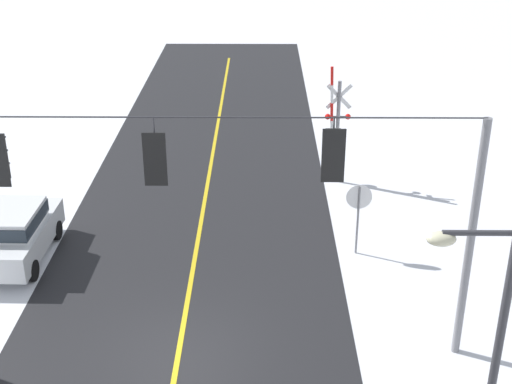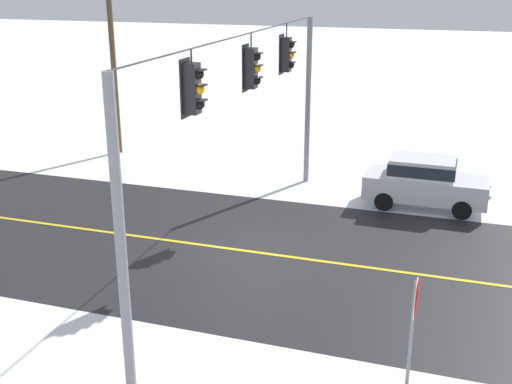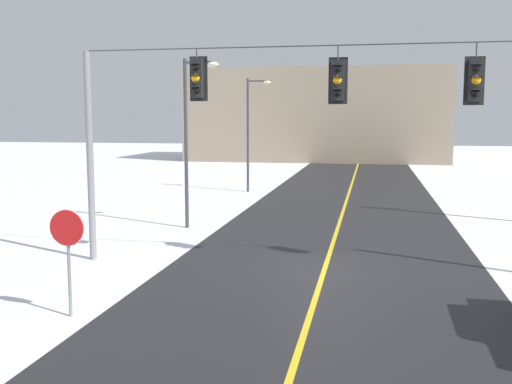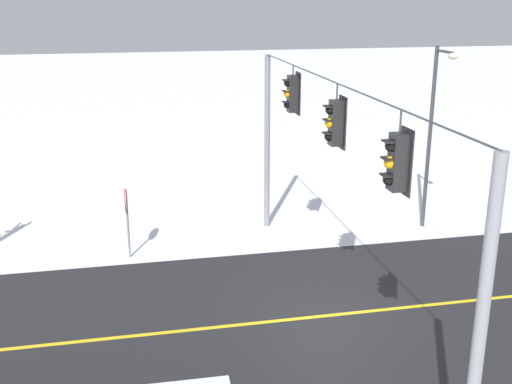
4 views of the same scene
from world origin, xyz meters
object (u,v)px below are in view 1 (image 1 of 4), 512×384
(stop_sign, at_px, (359,204))
(streetlamp_near, at_px, (481,368))
(railroad_crossing, at_px, (337,126))
(parked_car_white, at_px, (16,232))

(stop_sign, relative_size, streetlamp_near, 0.36)
(stop_sign, height_order, railroad_crossing, railroad_crossing)
(railroad_crossing, xyz_separation_m, streetlamp_near, (-0.67, 16.28, 1.65))
(railroad_crossing, distance_m, streetlamp_near, 16.37)
(stop_sign, height_order, streetlamp_near, streetlamp_near)
(parked_car_white, xyz_separation_m, streetlamp_near, (-11.05, 10.15, 2.96))
(stop_sign, bearing_deg, railroad_crossing, -88.40)
(railroad_crossing, bearing_deg, streetlamp_near, 92.35)
(railroad_crossing, xyz_separation_m, parked_car_white, (10.38, 6.13, -1.31))
(parked_car_white, distance_m, streetlamp_near, 15.29)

